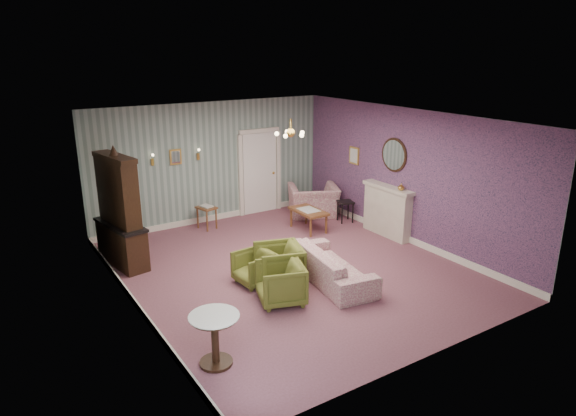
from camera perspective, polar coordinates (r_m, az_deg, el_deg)
floor at (r=10.00m, az=0.27°, el=-6.79°), size 7.00×7.00×0.00m
ceiling at (r=9.19m, az=0.30°, el=9.91°), size 7.00×7.00×0.00m
wall_back at (r=12.49m, az=-8.51°, el=5.00°), size 6.00×0.00×6.00m
wall_front at (r=6.99m, az=16.15°, el=-5.66°), size 6.00×0.00×6.00m
wall_left at (r=8.33m, az=-17.31°, el=-1.99°), size 0.00×7.00×7.00m
wall_right at (r=11.35m, az=13.13°, el=3.47°), size 0.00×7.00×7.00m
wall_right_floral at (r=11.34m, az=13.07°, el=3.46°), size 0.00×7.00×7.00m
door at (r=13.11m, az=-3.18°, el=4.10°), size 1.12×0.12×2.16m
olive_chair_a at (r=8.63m, az=-0.82°, el=-8.16°), size 0.89×0.92×0.76m
olive_chair_b at (r=9.26m, az=-1.04°, el=-6.11°), size 0.95×0.98×0.82m
olive_chair_c at (r=9.33m, az=-3.75°, el=-6.49°), size 0.65×0.69×0.66m
sofa_chintz at (r=9.41m, az=4.91°, el=-5.77°), size 0.92×2.15×0.81m
wingback_chair at (r=12.94m, az=2.86°, el=1.38°), size 1.41×1.21×1.04m
dresser at (r=10.33m, az=-18.35°, el=0.01°), size 0.72×1.46×2.33m
fireplace at (r=11.76m, az=10.98°, el=-0.31°), size 0.30×1.40×1.16m
mantel_vase at (r=11.30m, az=12.48°, el=2.31°), size 0.15×0.15×0.15m
oval_mirror at (r=11.51m, az=11.71°, el=5.80°), size 0.04×0.76×0.84m
framed_print at (r=12.55m, az=7.38°, el=5.81°), size 0.04×0.34×0.42m
coffee_table at (r=11.98m, az=2.28°, el=-1.33°), size 0.55×0.98×0.50m
side_table_black at (r=12.60m, az=6.38°, el=-0.39°), size 0.43×0.43×0.53m
pedestal_table at (r=7.15m, az=-8.12°, el=-14.31°), size 0.79×0.79×0.74m
nesting_table at (r=12.21m, az=-9.02°, el=-0.97°), size 0.45×0.52×0.58m
gilt_mirror_back at (r=12.07m, az=-12.39°, el=5.56°), size 0.28×0.06×0.36m
sconce_left at (r=11.88m, az=-14.84°, el=5.20°), size 0.16×0.12×0.30m
sconce_right at (r=12.25m, az=-9.94°, el=5.88°), size 0.16×0.12×0.30m
chandelier at (r=9.23m, az=0.30°, el=8.25°), size 0.56×0.56×0.36m
burgundy_cushion at (r=12.81m, az=3.07°, el=1.00°), size 0.41×0.28×0.39m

